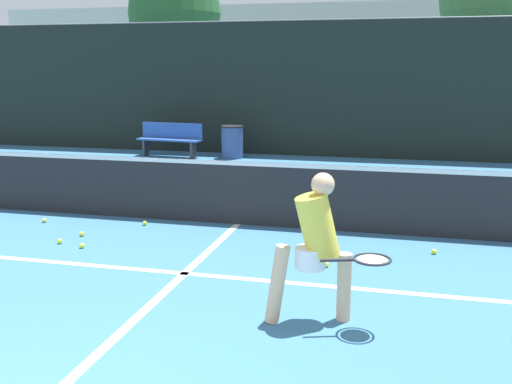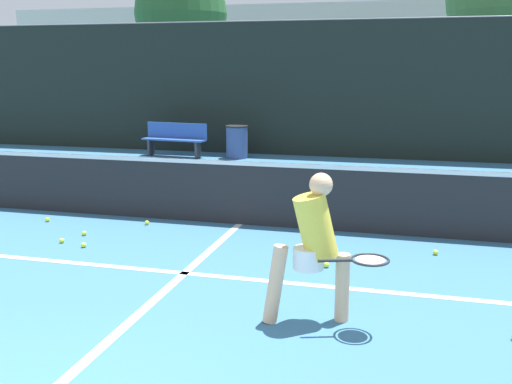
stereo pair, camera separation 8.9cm
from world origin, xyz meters
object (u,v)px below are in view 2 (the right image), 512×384
Objects in this scene: player_practicing at (314,243)px; parked_car at (402,123)px; trash_bin at (237,142)px; courtside_bench at (175,138)px.

player_practicing is 13.63m from parked_car.
courtside_bench is at bearing -175.36° from trash_bin.
courtside_bench is at bearing 101.11° from player_practicing.
parked_car is (0.43, 13.63, -0.15)m from player_practicing.
player_practicing is at bearing -91.80° from parked_car.
courtside_bench is 7.12m from parked_car.
player_practicing reaches higher than courtside_bench.
trash_bin is at bearing 92.57° from player_practicing.
player_practicing is 1.69× the size of trash_bin.
trash_bin is (1.63, 0.13, -0.06)m from courtside_bench.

